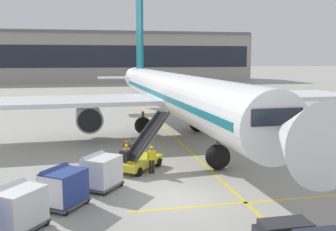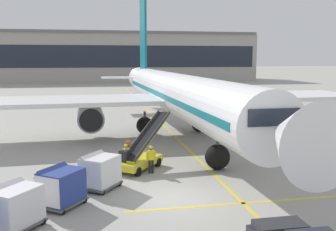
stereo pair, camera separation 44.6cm
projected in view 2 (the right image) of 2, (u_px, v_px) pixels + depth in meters
name	position (u px, v px, depth m)	size (l,w,h in m)	color
ground_plane	(173.00, 199.00, 19.16)	(600.00, 600.00, 0.00)	#9E9B93
parked_airplane	(175.00, 94.00, 34.81)	(35.21, 44.68, 15.21)	white
belt_loader	(140.00, 155.00, 24.33)	(4.23, 4.72, 3.43)	gold
baggage_cart_lead	(100.00, 171.00, 20.59)	(2.47, 2.67, 1.91)	#515156
baggage_cart_second	(61.00, 186.00, 18.08)	(2.47, 2.67, 1.91)	#515156
baggage_cart_third	(14.00, 206.00, 15.66)	(2.47, 2.67, 1.91)	#515156
ground_crew_by_loader	(126.00, 156.00, 23.72)	(0.56, 0.33, 1.74)	black
ground_crew_by_carts	(151.00, 158.00, 23.30)	(0.57, 0.26, 1.74)	black
safety_cone_engine_keepout	(128.00, 142.00, 30.72)	(0.61, 0.61, 0.69)	black
apron_guidance_line_lead_in	(175.00, 136.00, 34.52)	(0.20, 110.00, 0.01)	yellow
apron_guidance_line_stop_bar	(247.00, 203.00, 18.64)	(12.00, 0.20, 0.01)	yellow
terminal_building	(101.00, 57.00, 120.47)	(96.47, 19.41, 15.06)	#A8A399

